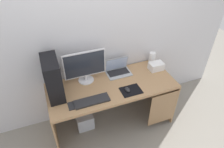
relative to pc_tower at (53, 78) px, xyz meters
The scene contains 13 objects.
ground_plane 1.20m from the pc_tower, ahead, with size 8.00×8.00×0.00m, color gray.
wall_back 0.83m from the pc_tower, 23.09° to the left, with size 4.00×0.05×2.60m.
desk 0.82m from the pc_tower, ahead, with size 1.66×0.69×0.72m.
pc_tower is the anchor object (origin of this frame).
monitor 0.43m from the pc_tower, 16.40° to the left, with size 0.54×0.21×0.44m.
laptop 0.91m from the pc_tower, ahead, with size 0.34×0.23×0.22m.
speaker 1.45m from the pc_tower, ahead, with size 0.09×0.09×0.18m, color white.
projector 1.43m from the pc_tower, ahead, with size 0.20×0.14×0.11m, color white.
keyboard 0.52m from the pc_tower, 36.96° to the right, with size 0.42×0.14×0.02m, color #232326.
mousepad 0.96m from the pc_tower, 16.98° to the right, with size 0.26×0.20×0.01m, color black.
mouse_left 0.91m from the pc_tower, 17.22° to the right, with size 0.06×0.10×0.03m, color #232326.
cell_phone 0.39m from the pc_tower, 64.68° to the right, with size 0.07×0.13×0.01m, color #232326.
subwoofer 0.91m from the pc_tower, ahead, with size 0.23×0.23×0.23m, color #B7BCC6.
Camera 1 is at (-0.71, -1.86, 2.43)m, focal length 32.36 mm.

